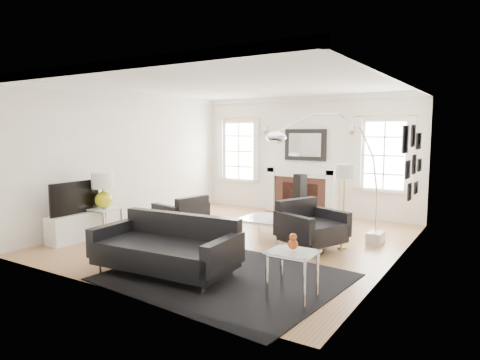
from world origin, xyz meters
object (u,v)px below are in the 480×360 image
Objects in this scene: fireplace at (302,192)px; arc_floor_lamp at (328,172)px; armchair_left at (183,215)px; gourd_lamp at (103,188)px; coffee_table at (267,220)px; sofa at (168,248)px; armchair_right at (309,227)px.

arc_floor_lamp is (1.51, -2.34, 0.74)m from fireplace.
armchair_left is 1.50× the size of gourd_lamp.
coffee_table is at bearing -80.11° from fireplace.
sofa is 2.56m from armchair_left.
fireplace is 0.72× the size of arc_floor_lamp.
arc_floor_lamp is (3.71, 1.69, 0.34)m from gourd_lamp.
armchair_left is at bearing 124.94° from sofa.
gourd_lamp is 0.28× the size of arc_floor_lamp.
gourd_lamp reaches higher than armchair_right.
armchair_left is at bearing -169.74° from arc_floor_lamp.
sofa is at bearing -55.06° from armchair_left.
coffee_table is at bearing 29.55° from gourd_lamp.
armchair_right is 1.38× the size of coffee_table.
fireplace is at bearing 65.56° from armchair_left.
armchair_right reaches higher than armchair_left.
fireplace is at bearing 122.83° from arc_floor_lamp.
arc_floor_lamp reaches higher than coffee_table.
sofa is 2.32× the size of coffee_table.
fireplace is at bearing 61.36° from gourd_lamp.
arc_floor_lamp reaches higher than armchair_left.
armchair_right is (1.15, 2.26, 0.01)m from sofa.
fireplace reaches higher than sofa.
sofa is at bearing -96.28° from coffee_table.
armchair_left reaches higher than coffee_table.
armchair_right is 0.99m from arc_floor_lamp.
armchair_left is 3.00m from arc_floor_lamp.
fireplace is 4.95m from sofa.
armchair_left is 1.12× the size of coffee_table.
coffee_table is (0.27, 2.41, 0.01)m from sofa.
gourd_lamp is at bearing -127.45° from armchair_left.
fireplace reaches higher than armchair_left.
armchair_right is at bearing 20.84° from gourd_lamp.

